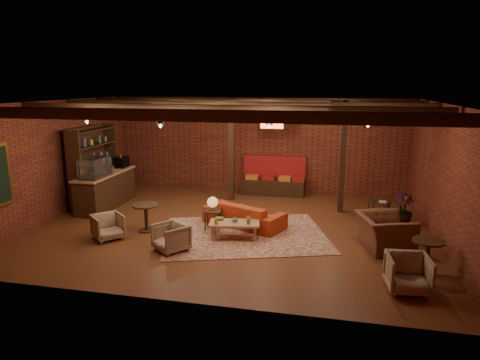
% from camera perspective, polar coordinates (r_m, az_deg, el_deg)
% --- Properties ---
extents(floor, '(10.00, 10.00, 0.00)m').
position_cam_1_polar(floor, '(11.22, -1.25, -6.23)').
color(floor, '#421E10').
rests_on(floor, ground).
extents(ceiling, '(10.00, 8.00, 0.02)m').
position_cam_1_polar(ceiling, '(10.62, -1.33, 10.32)').
color(ceiling, black).
rests_on(ceiling, wall_back).
extents(wall_back, '(10.00, 0.02, 3.20)m').
position_cam_1_polar(wall_back, '(14.67, 2.41, 4.73)').
color(wall_back, maroon).
rests_on(wall_back, ground).
extents(wall_front, '(10.00, 0.02, 3.20)m').
position_cam_1_polar(wall_front, '(7.10, -8.95, -4.25)').
color(wall_front, maroon).
rests_on(wall_front, ground).
extents(wall_left, '(0.02, 8.00, 3.20)m').
position_cam_1_polar(wall_left, '(12.92, -23.40, 2.57)').
color(wall_left, maroon).
rests_on(wall_left, ground).
extents(wall_right, '(0.02, 8.00, 3.20)m').
position_cam_1_polar(wall_right, '(10.80, 25.44, 0.55)').
color(wall_right, maroon).
rests_on(wall_right, ground).
extents(ceiling_beams, '(9.80, 6.40, 0.22)m').
position_cam_1_polar(ceiling_beams, '(10.62, -1.33, 9.67)').
color(ceiling_beams, black).
rests_on(ceiling_beams, ceiling).
extents(ceiling_pipe, '(9.60, 0.12, 0.12)m').
position_cam_1_polar(ceiling_pipe, '(12.20, 0.48, 9.00)').
color(ceiling_pipe, black).
rests_on(ceiling_pipe, ceiling).
extents(post_left, '(0.16, 0.16, 3.20)m').
position_cam_1_polar(post_left, '(13.44, -1.16, 3.99)').
color(post_left, black).
rests_on(post_left, ground).
extents(post_right, '(0.16, 0.16, 3.20)m').
position_cam_1_polar(post_right, '(12.48, 13.55, 2.95)').
color(post_right, black).
rests_on(post_right, ground).
extents(service_counter, '(0.80, 2.50, 1.60)m').
position_cam_1_polar(service_counter, '(13.41, -17.51, -0.11)').
color(service_counter, black).
rests_on(service_counter, ground).
extents(plant_counter, '(0.35, 0.39, 0.30)m').
position_cam_1_polar(plant_counter, '(13.45, -16.84, 1.80)').
color(plant_counter, '#337F33').
rests_on(plant_counter, service_counter).
extents(shelving_hutch, '(0.52, 2.00, 2.40)m').
position_cam_1_polar(shelving_hutch, '(13.61, -18.87, 1.70)').
color(shelving_hutch, black).
rests_on(shelving_hutch, ground).
extents(banquette, '(2.10, 0.70, 1.00)m').
position_cam_1_polar(banquette, '(14.34, 4.42, 0.04)').
color(banquette, '#A91C1E').
rests_on(banquette, ground).
extents(service_sign, '(0.86, 0.06, 0.30)m').
position_cam_1_polar(service_sign, '(13.61, 4.28, 7.25)').
color(service_sign, red).
rests_on(service_sign, ceiling).
extents(ceiling_spotlights, '(6.40, 4.40, 0.28)m').
position_cam_1_polar(ceiling_spotlights, '(10.64, -1.32, 8.49)').
color(ceiling_spotlights, black).
rests_on(ceiling_spotlights, ceiling).
extents(rug, '(4.62, 4.03, 0.01)m').
position_cam_1_polar(rug, '(10.65, 0.68, -7.26)').
color(rug, maroon).
rests_on(rug, floor).
extents(sofa, '(2.34, 1.66, 0.64)m').
position_cam_1_polar(sofa, '(11.21, 0.53, -4.54)').
color(sofa, '#AB3517').
rests_on(sofa, floor).
extents(coffee_table, '(1.27, 0.78, 0.66)m').
position_cam_1_polar(coffee_table, '(10.29, -0.80, -5.88)').
color(coffee_table, olive).
rests_on(coffee_table, floor).
extents(side_table_lamp, '(0.45, 0.45, 0.86)m').
position_cam_1_polar(side_table_lamp, '(10.86, -3.68, -3.31)').
color(side_table_lamp, black).
rests_on(side_table_lamp, floor).
extents(round_table_left, '(0.67, 0.67, 0.70)m').
position_cam_1_polar(round_table_left, '(11.01, -12.43, -4.33)').
color(round_table_left, black).
rests_on(round_table_left, floor).
extents(armchair_a, '(0.89, 0.89, 0.67)m').
position_cam_1_polar(armchair_a, '(10.75, -17.20, -5.81)').
color(armchair_a, '#BBAE90').
rests_on(armchair_a, floor).
extents(armchair_b, '(0.90, 0.89, 0.68)m').
position_cam_1_polar(armchair_b, '(9.70, -9.20, -7.40)').
color(armchair_b, '#BBAE90').
rests_on(armchair_b, floor).
extents(armchair_right, '(1.09, 1.37, 1.05)m').
position_cam_1_polar(armchair_right, '(10.13, 18.75, -5.94)').
color(armchair_right, brown).
rests_on(armchair_right, floor).
extents(side_table_book, '(0.67, 0.67, 0.60)m').
position_cam_1_polar(side_table_book, '(11.95, 18.05, -3.02)').
color(side_table_book, black).
rests_on(side_table_book, floor).
extents(round_table_right, '(0.60, 0.60, 0.71)m').
position_cam_1_polar(round_table_right, '(9.14, 23.73, -8.75)').
color(round_table_right, black).
rests_on(round_table_right, floor).
extents(armchair_far, '(0.78, 0.74, 0.74)m').
position_cam_1_polar(armchair_far, '(8.36, 21.51, -11.31)').
color(armchair_far, '#BBAE90').
rests_on(armchair_far, floor).
extents(plant_tall, '(1.85, 1.85, 2.57)m').
position_cam_1_polar(plant_tall, '(11.81, 21.31, 0.32)').
color(plant_tall, '#4C7F4C').
rests_on(plant_tall, floor).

